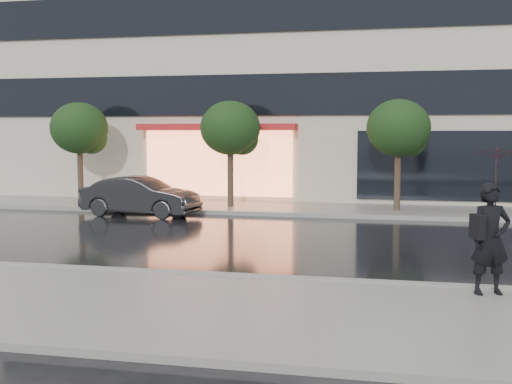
# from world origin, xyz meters

# --- Properties ---
(ground) EXTENTS (120.00, 120.00, 0.00)m
(ground) POSITION_xyz_m (0.00, 0.00, 0.00)
(ground) COLOR black
(ground) RESTS_ON ground
(sidewalk_near) EXTENTS (60.00, 4.50, 0.12)m
(sidewalk_near) POSITION_xyz_m (0.00, -3.25, 0.06)
(sidewalk_near) COLOR slate
(sidewalk_near) RESTS_ON ground
(sidewalk_far) EXTENTS (60.00, 3.50, 0.12)m
(sidewalk_far) POSITION_xyz_m (0.00, 10.25, 0.06)
(sidewalk_far) COLOR slate
(sidewalk_far) RESTS_ON ground
(curb_near) EXTENTS (60.00, 0.25, 0.14)m
(curb_near) POSITION_xyz_m (0.00, -1.00, 0.07)
(curb_near) COLOR gray
(curb_near) RESTS_ON ground
(curb_far) EXTENTS (60.00, 0.25, 0.14)m
(curb_far) POSITION_xyz_m (0.00, 8.50, 0.07)
(curb_far) COLOR gray
(curb_far) RESTS_ON ground
(office_building) EXTENTS (30.00, 12.76, 18.00)m
(office_building) POSITION_xyz_m (-0.00, 17.97, 9.00)
(office_building) COLOR #BAB29D
(office_building) RESTS_ON ground
(tree_far_west) EXTENTS (2.20, 2.20, 3.99)m
(tree_far_west) POSITION_xyz_m (-8.94, 10.03, 2.92)
(tree_far_west) COLOR #33261C
(tree_far_west) RESTS_ON ground
(tree_mid_west) EXTENTS (2.20, 2.20, 3.99)m
(tree_mid_west) POSITION_xyz_m (-2.94, 10.03, 2.92)
(tree_mid_west) COLOR #33261C
(tree_mid_west) RESTS_ON ground
(tree_mid_east) EXTENTS (2.20, 2.20, 3.99)m
(tree_mid_east) POSITION_xyz_m (3.06, 10.03, 2.92)
(tree_mid_east) COLOR #33261C
(tree_mid_east) RESTS_ON ground
(parked_car) EXTENTS (4.19, 1.88, 1.33)m
(parked_car) POSITION_xyz_m (-5.58, 7.65, 0.67)
(parked_car) COLOR black
(parked_car) RESTS_ON ground
(pedestrian_with_umbrella) EXTENTS (1.12, 1.13, 2.50)m
(pedestrian_with_umbrella) POSITION_xyz_m (4.51, -1.49, 1.65)
(pedestrian_with_umbrella) COLOR black
(pedestrian_with_umbrella) RESTS_ON sidewalk_near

